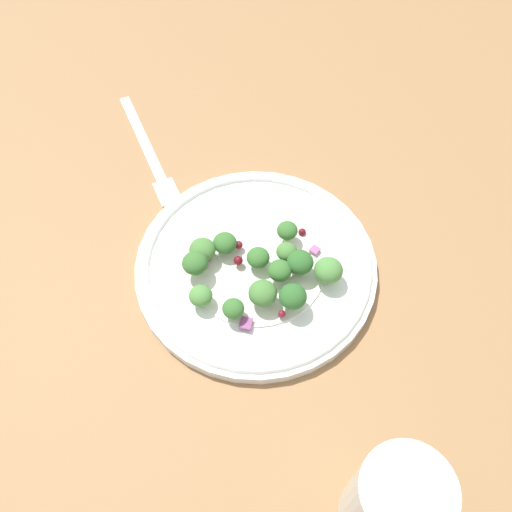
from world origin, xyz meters
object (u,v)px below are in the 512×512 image
object	(u,v)px
broccoli_floret_0	(233,309)
fork	(150,154)
broccoli_floret_2	(280,271)
plate	(256,266)
broccoli_floret_1	(287,252)
water_glass	(393,504)

from	to	relation	value
broccoli_floret_0	fork	bearing A→B (deg)	147.29
broccoli_floret_0	broccoli_floret_2	world-z (taller)	broccoli_floret_2
plate	broccoli_floret_1	distance (cm)	3.70
broccoli_floret_1	water_glass	world-z (taller)	water_glass
water_glass	broccoli_floret_0	bearing A→B (deg)	156.88
broccoli_floret_0	water_glass	xyz separation A→B (cm)	(19.60, -8.37, 2.56)
plate	broccoli_floret_0	world-z (taller)	broccoli_floret_0
fork	broccoli_floret_2	bearing A→B (deg)	-18.45
broccoli_floret_2	water_glass	xyz separation A→B (cm)	(17.91, -14.12, 2.31)
broccoli_floret_1	broccoli_floret_2	xyz separation A→B (cm)	(0.59, -2.39, 0.21)
broccoli_floret_0	water_glass	size ratio (longest dim) A/B	0.20
plate	fork	world-z (taller)	plate
plate	water_glass	xyz separation A→B (cm)	(20.92, -14.59, 4.55)
plate	broccoli_floret_2	size ratio (longest dim) A/B	10.40
fork	water_glass	bearing A→B (deg)	-28.24
broccoli_floret_1	fork	size ratio (longest dim) A/B	0.13
broccoli_floret_0	broccoli_floret_1	distance (cm)	8.22
broccoli_floret_2	plate	bearing A→B (deg)	171.16
broccoli_floret_1	plate	bearing A→B (deg)	-141.54
plate	broccoli_floret_0	xyz separation A→B (cm)	(1.33, -6.22, 1.99)
fork	broccoli_floret_0	bearing A→B (deg)	-32.71
broccoli_floret_0	water_glass	bearing A→B (deg)	-23.12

